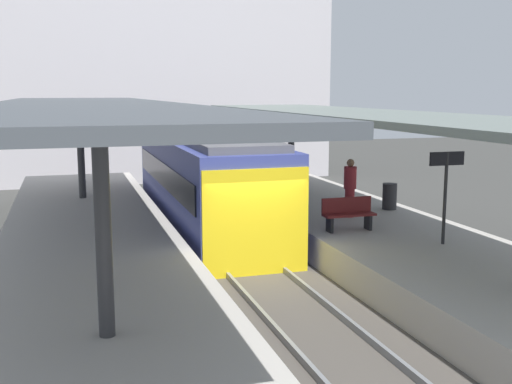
{
  "coord_description": "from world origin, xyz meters",
  "views": [
    {
      "loc": [
        -4.25,
        -13.88,
        4.6
      ],
      "look_at": [
        0.85,
        2.63,
        1.77
      ],
      "focal_mm": 43.15,
      "sensor_mm": 36.0,
      "label": 1
    }
  ],
  "objects_px": {
    "commuter_train": "(205,181)",
    "platform_bench": "(348,213)",
    "passenger_near_bench": "(350,187)",
    "platform_sign": "(446,177)",
    "litter_bin": "(390,196)"
  },
  "relations": [
    {
      "from": "commuter_train",
      "to": "platform_sign",
      "type": "distance_m",
      "value": 8.25
    },
    {
      "from": "commuter_train",
      "to": "platform_bench",
      "type": "xyz_separation_m",
      "value": [
        2.7,
        -5.02,
        -0.26
      ]
    },
    {
      "from": "litter_bin",
      "to": "passenger_near_bench",
      "type": "relative_size",
      "value": 0.47
    },
    {
      "from": "commuter_train",
      "to": "platform_bench",
      "type": "relative_size",
      "value": 8.09
    },
    {
      "from": "passenger_near_bench",
      "to": "litter_bin",
      "type": "bearing_deg",
      "value": 22.88
    },
    {
      "from": "commuter_train",
      "to": "passenger_near_bench",
      "type": "distance_m",
      "value": 4.92
    },
    {
      "from": "commuter_train",
      "to": "passenger_near_bench",
      "type": "height_order",
      "value": "commuter_train"
    },
    {
      "from": "platform_bench",
      "to": "platform_sign",
      "type": "distance_m",
      "value": 2.77
    },
    {
      "from": "commuter_train",
      "to": "litter_bin",
      "type": "relative_size",
      "value": 14.16
    },
    {
      "from": "platform_sign",
      "to": "litter_bin",
      "type": "bearing_deg",
      "value": 77.28
    },
    {
      "from": "passenger_near_bench",
      "to": "commuter_train",
      "type": "bearing_deg",
      "value": 135.58
    },
    {
      "from": "platform_bench",
      "to": "litter_bin",
      "type": "xyz_separation_m",
      "value": [
        2.51,
        2.3,
        -0.06
      ]
    },
    {
      "from": "platform_sign",
      "to": "passenger_near_bench",
      "type": "xyz_separation_m",
      "value": [
        -0.73,
        3.58,
        -0.75
      ]
    },
    {
      "from": "platform_sign",
      "to": "passenger_near_bench",
      "type": "relative_size",
      "value": 1.31
    },
    {
      "from": "platform_bench",
      "to": "passenger_near_bench",
      "type": "relative_size",
      "value": 0.83
    }
  ]
}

